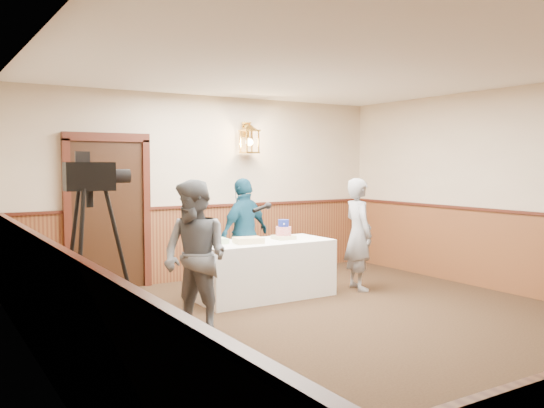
{
  "coord_description": "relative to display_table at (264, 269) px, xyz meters",
  "views": [
    {
      "loc": [
        -3.88,
        -4.52,
        1.76
      ],
      "look_at": [
        0.0,
        1.7,
        1.25
      ],
      "focal_mm": 38.0,
      "sensor_mm": 36.0,
      "label": 1
    }
  ],
  "objects": [
    {
      "name": "ground",
      "position": [
        -0.0,
        -1.9,
        -0.38
      ],
      "size": [
        7.0,
        7.0,
        0.0
      ],
      "primitive_type": "plane",
      "color": "black",
      "rests_on": "ground"
    },
    {
      "name": "room_shell",
      "position": [
        -0.06,
        -1.45,
        1.15
      ],
      "size": [
        6.02,
        7.02,
        2.81
      ],
      "color": "#BFA98F",
      "rests_on": "ground"
    },
    {
      "name": "display_table",
      "position": [
        0.0,
        0.0,
        0.0
      ],
      "size": [
        1.8,
        0.8,
        0.75
      ],
      "primitive_type": "cube",
      "color": "white",
      "rests_on": "ground"
    },
    {
      "name": "tiered_cake",
      "position": [
        0.32,
        0.02,
        0.48
      ],
      "size": [
        0.26,
        0.26,
        0.26
      ],
      "rotation": [
        0.0,
        0.0,
        -0.01
      ],
      "color": "beige",
      "rests_on": "display_table"
    },
    {
      "name": "sheet_cake_yellow",
      "position": [
        -0.27,
        -0.07,
        0.41
      ],
      "size": [
        0.39,
        0.33,
        0.07
      ],
      "primitive_type": "cube",
      "rotation": [
        0.0,
        0.0,
        -0.18
      ],
      "color": "#E5CB89",
      "rests_on": "display_table"
    },
    {
      "name": "sheet_cake_green",
      "position": [
        -0.66,
        0.11,
        0.41
      ],
      "size": [
        0.31,
        0.25,
        0.07
      ],
      "primitive_type": "cube",
      "rotation": [
        0.0,
        0.0,
        -0.06
      ],
      "color": "#B3EBA5",
      "rests_on": "display_table"
    },
    {
      "name": "interviewer",
      "position": [
        -1.44,
        -1.01,
        0.43
      ],
      "size": [
        1.56,
        0.96,
        1.6
      ],
      "rotation": [
        0.0,
        0.0,
        -1.15
      ],
      "color": "slate",
      "rests_on": "ground"
    },
    {
      "name": "baker",
      "position": [
        1.37,
        -0.3,
        0.41
      ],
      "size": [
        0.5,
        0.64,
        1.56
      ],
      "primitive_type": "imported",
      "rotation": [
        0.0,
        0.0,
        1.34
      ],
      "color": "gray",
      "rests_on": "ground"
    },
    {
      "name": "assistant_p",
      "position": [
        0.04,
        0.59,
        0.41
      ],
      "size": [
        0.99,
        0.68,
        1.57
      ],
      "primitive_type": "imported",
      "rotation": [
        0.0,
        0.0,
        3.49
      ],
      "color": "navy",
      "rests_on": "ground"
    },
    {
      "name": "tv_camera_rig",
      "position": [
        -2.52,
        -1.09,
        0.42
      ],
      "size": [
        0.7,
        0.65,
        1.78
      ],
      "rotation": [
        0.0,
        0.0,
        -0.07
      ],
      "color": "black",
      "rests_on": "ground"
    }
  ]
}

